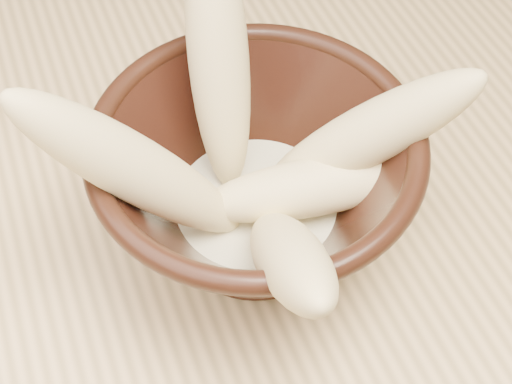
% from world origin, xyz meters
% --- Properties ---
extents(table, '(1.20, 0.80, 0.75)m').
position_xyz_m(table, '(0.00, 0.00, 0.67)').
color(table, '#E1B97B').
rests_on(table, ground).
extents(bowl, '(0.22, 0.22, 0.12)m').
position_xyz_m(bowl, '(0.01, -0.14, 0.82)').
color(bowl, black).
rests_on(bowl, table).
extents(milk_puddle, '(0.12, 0.12, 0.02)m').
position_xyz_m(milk_puddle, '(0.01, -0.14, 0.79)').
color(milk_puddle, beige).
rests_on(milk_puddle, bowl).
extents(banana_upright, '(0.06, 0.12, 0.19)m').
position_xyz_m(banana_upright, '(0.01, -0.09, 0.88)').
color(banana_upright, '#E0CD84').
rests_on(banana_upright, bowl).
extents(banana_left, '(0.15, 0.07, 0.17)m').
position_xyz_m(banana_left, '(-0.06, -0.14, 0.87)').
color(banana_left, '#E0CD84').
rests_on(banana_left, bowl).
extents(banana_right, '(0.15, 0.10, 0.14)m').
position_xyz_m(banana_right, '(0.09, -0.16, 0.85)').
color(banana_right, '#E0CD84').
rests_on(banana_right, bowl).
extents(banana_across, '(0.16, 0.07, 0.05)m').
position_xyz_m(banana_across, '(0.05, -0.16, 0.82)').
color(banana_across, '#E0CD84').
rests_on(banana_across, bowl).
extents(banana_front, '(0.06, 0.15, 0.14)m').
position_xyz_m(banana_front, '(0.00, -0.22, 0.85)').
color(banana_front, '#E0CD84').
rests_on(banana_front, bowl).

